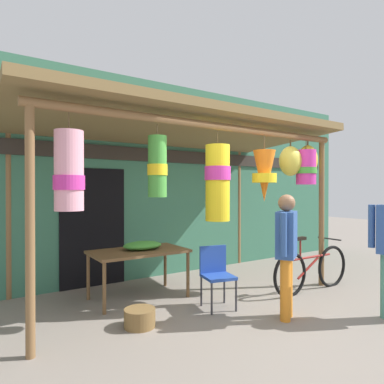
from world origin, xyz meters
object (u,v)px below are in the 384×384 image
(display_table, at_px, (139,255))
(flower_heap_on_table, at_px, (143,245))
(folding_chair, at_px, (216,271))
(parked_bicycle, at_px, (312,269))
(customer_foreground, at_px, (287,246))
(wicker_basket_by_table, at_px, (140,318))

(display_table, distance_m, flower_heap_on_table, 0.16)
(folding_chair, xyz_separation_m, parked_bicycle, (1.75, -0.26, -0.16))
(parked_bicycle, bearing_deg, customer_foreground, -155.65)
(folding_chair, height_order, parked_bicycle, parked_bicycle)
(flower_heap_on_table, distance_m, folding_chair, 1.20)
(customer_foreground, bearing_deg, folding_chair, 120.13)
(parked_bicycle, relative_size, customer_foreground, 1.11)
(parked_bicycle, xyz_separation_m, customer_foreground, (-1.26, -0.57, 0.58))
(flower_heap_on_table, height_order, folding_chair, flower_heap_on_table)
(display_table, relative_size, wicker_basket_by_table, 3.76)
(folding_chair, xyz_separation_m, wicker_basket_by_table, (-1.18, -0.05, -0.39))
(folding_chair, bearing_deg, flower_heap_on_table, 124.19)
(display_table, relative_size, flower_heap_on_table, 2.32)
(flower_heap_on_table, xyz_separation_m, parked_bicycle, (2.41, -1.23, -0.44))
(display_table, bearing_deg, wicker_basket_by_table, -113.83)
(display_table, relative_size, parked_bicycle, 0.80)
(flower_heap_on_table, relative_size, parked_bicycle, 0.35)
(display_table, height_order, wicker_basket_by_table, display_table)
(folding_chair, relative_size, customer_foreground, 0.53)
(wicker_basket_by_table, bearing_deg, customer_foreground, -25.20)
(folding_chair, bearing_deg, customer_foreground, -59.87)
(flower_heap_on_table, relative_size, folding_chair, 0.72)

